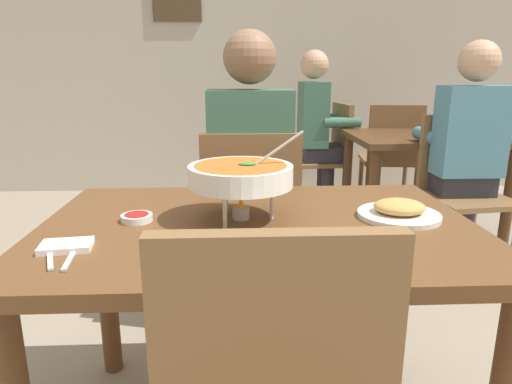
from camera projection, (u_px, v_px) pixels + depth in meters
cafe_rear_partition at (240, 33)px, 4.22m from camera, size 10.00×0.10×3.00m
dining_table_main at (258, 258)px, 1.32m from camera, size 1.23×0.84×0.72m
chair_diner_main at (250, 217)px, 2.02m from camera, size 0.44×0.44×0.90m
diner_main at (250, 164)px, 1.99m from camera, size 0.40×0.45×1.31m
curry_bowl at (241, 176)px, 1.28m from camera, size 0.33×0.30×0.26m
rice_plate at (270, 250)px, 1.03m from camera, size 0.24×0.24×0.06m
appetizer_plate at (399, 211)px, 1.33m from camera, size 0.24×0.24×0.06m
sauce_dish at (137, 217)px, 1.29m from camera, size 0.09×0.09×0.02m
napkin_folded at (66, 246)px, 1.09m from camera, size 0.13×0.10×0.02m
fork_utensil at (50, 256)px, 1.04m from camera, size 0.08×0.16×0.01m
spoon_utensil at (72, 255)px, 1.04m from camera, size 0.03×0.17×0.01m
dining_table_far at (423, 153)px, 3.13m from camera, size 1.00×0.80×0.72m
chair_bg_left at (328, 152)px, 3.68m from camera, size 0.48×0.48×0.90m
chair_bg_middle at (459, 183)px, 2.66m from camera, size 0.49×0.49×0.90m
chair_bg_right at (392, 153)px, 3.63m from camera, size 0.49×0.49×0.90m
patron_bg_left at (317, 123)px, 3.59m from camera, size 0.45×0.40×1.31m
patron_bg_middle at (466, 143)px, 2.58m from camera, size 0.40×0.45×1.31m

